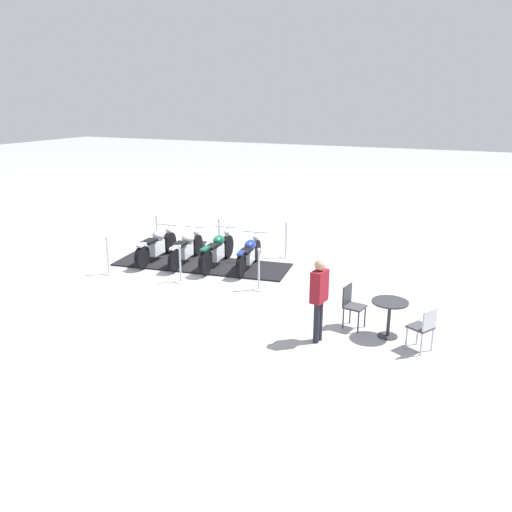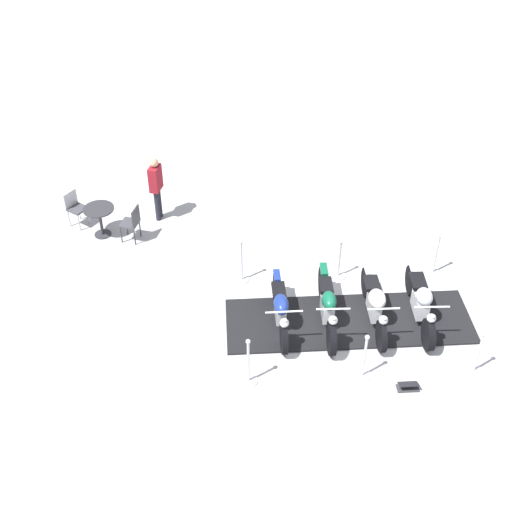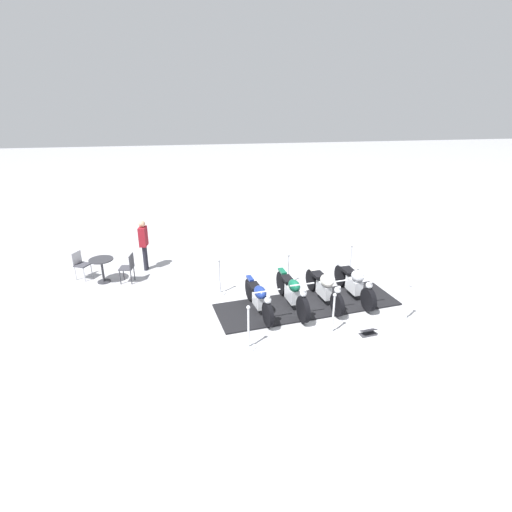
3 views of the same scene
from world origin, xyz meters
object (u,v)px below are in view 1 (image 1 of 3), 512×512
(stanchion_left_mid, at_px, (180,271))
(stanchion_right_rear, at_px, (157,237))
(motorcycle_cream, at_px, (187,246))
(cafe_chair_near_table, at_px, (424,326))
(stanchion_left_rear, at_px, (108,261))
(cafe_table, at_px, (389,310))
(stanchion_right_front, at_px, (286,247))
(stanchion_right_mid, at_px, (219,241))
(motorcycle_forest, at_px, (217,250))
(bystander_person, at_px, (319,293))
(motorcycle_navy, at_px, (249,253))
(stanchion_left_front, at_px, (259,276))
(info_placard, at_px, (200,245))
(motorcycle_chrome, at_px, (157,245))
(cafe_chair_across_table, at_px, (352,303))

(stanchion_left_mid, xyz_separation_m, stanchion_right_rear, (-2.54, 2.61, 0.01))
(motorcycle_cream, relative_size, cafe_chair_near_table, 2.52)
(stanchion_left_rear, height_order, cafe_table, stanchion_left_rear)
(stanchion_left_mid, distance_m, stanchion_right_front, 3.65)
(stanchion_right_mid, distance_m, cafe_chair_near_table, 8.09)
(motorcycle_forest, distance_m, bystander_person, 5.43)
(motorcycle_navy, distance_m, stanchion_left_front, 1.68)
(motorcycle_navy, relative_size, stanchion_left_front, 1.92)
(stanchion_right_mid, height_order, stanchion_left_rear, stanchion_right_mid)
(motorcycle_forest, bearing_deg, stanchion_right_mid, 20.34)
(stanchion_left_front, distance_m, stanchion_left_rear, 4.31)
(stanchion_left_front, distance_m, stanchion_right_rear, 5.22)
(stanchion_right_rear, bearing_deg, motorcycle_forest, -20.73)
(stanchion_left_mid, bearing_deg, motorcycle_forest, 80.25)
(stanchion_right_front, xyz_separation_m, cafe_table, (3.93, -4.32, 0.24))
(info_placard, xyz_separation_m, cafe_table, (6.90, -4.27, 0.52))
(stanchion_right_rear, height_order, stanchion_left_rear, stanchion_left_rear)
(bystander_person, bearing_deg, motorcycle_chrome, -19.07)
(stanchion_left_mid, bearing_deg, stanchion_right_mid, 97.96)
(info_placard, bearing_deg, motorcycle_navy, -38.77)
(stanchion_right_rear, bearing_deg, stanchion_left_mid, -45.81)
(motorcycle_forest, xyz_separation_m, stanchion_left_front, (1.87, -1.25, -0.14))
(stanchion_left_front, relative_size, stanchion_right_front, 1.00)
(stanchion_left_front, height_order, stanchion_right_mid, stanchion_left_front)
(info_placard, relative_size, bystander_person, 0.26)
(cafe_chair_near_table, bearing_deg, motorcycle_cream, 5.84)
(cafe_chair_near_table, bearing_deg, motorcycle_navy, -3.31)
(stanchion_right_rear, xyz_separation_m, stanchion_right_front, (4.27, 0.60, 0.03))
(stanchion_left_front, xyz_separation_m, stanchion_right_mid, (-2.54, 2.61, -0.01))
(motorcycle_chrome, relative_size, stanchion_left_rear, 2.13)
(stanchion_left_front, bearing_deg, cafe_chair_near_table, -23.05)
(stanchion_right_mid, relative_size, bystander_person, 0.63)
(motorcycle_cream, relative_size, stanchion_left_mid, 2.23)
(cafe_table, bearing_deg, info_placard, 148.23)
(cafe_table, relative_size, cafe_chair_across_table, 0.84)
(stanchion_right_mid, relative_size, cafe_chair_across_table, 1.18)
(info_placard, bearing_deg, cafe_chair_near_table, -39.43)
(stanchion_left_front, bearing_deg, stanchion_left_mid, -172.04)
(cafe_chair_near_table, bearing_deg, stanchion_left_front, 5.42)
(stanchion_right_mid, bearing_deg, cafe_chair_across_table, -36.49)
(stanchion_right_front, bearing_deg, stanchion_left_rear, -137.72)
(cafe_table, distance_m, cafe_chair_across_table, 0.82)
(motorcycle_forest, xyz_separation_m, cafe_chair_near_table, (6.10, -3.06, 0.03))
(motorcycle_navy, distance_m, stanchion_right_mid, 2.03)
(motorcycle_navy, height_order, cafe_table, motorcycle_navy)
(stanchion_left_front, relative_size, cafe_chair_near_table, 1.24)
(motorcycle_cream, height_order, stanchion_left_front, stanchion_left_front)
(motorcycle_navy, height_order, bystander_person, bystander_person)
(stanchion_right_mid, xyz_separation_m, info_placard, (-0.84, 0.24, -0.29))
(stanchion_left_mid, relative_size, stanchion_right_rear, 0.97)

